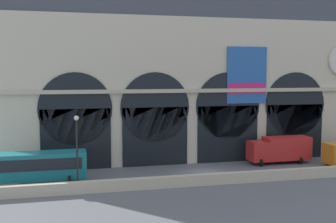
# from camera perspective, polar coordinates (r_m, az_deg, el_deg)

# --- Properties ---
(ground_plane) EXTENTS (200.00, 200.00, 0.00)m
(ground_plane) POSITION_cam_1_polar(r_m,az_deg,el_deg) (44.55, 5.24, -8.55)
(ground_plane) COLOR slate
(quay_parapet_wall) EXTENTS (90.00, 0.70, 1.06)m
(quay_parapet_wall) POSITION_cam_1_polar(r_m,az_deg,el_deg) (40.40, 7.29, -9.24)
(quay_parapet_wall) COLOR beige
(quay_parapet_wall) RESTS_ON ground
(station_building) EXTENTS (46.38, 6.30, 20.67)m
(station_building) POSITION_cam_1_polar(r_m,az_deg,el_deg) (50.85, 2.48, 4.68)
(station_building) COLOR beige
(station_building) RESTS_ON ground
(bus_west) EXTENTS (11.00, 3.25, 3.10)m
(bus_west) POSITION_cam_1_polar(r_m,az_deg,el_deg) (41.70, -18.92, -7.26)
(bus_west) COLOR #19727A
(bus_west) RESTS_ON ground
(box_truck_mideast) EXTENTS (7.50, 2.91, 3.12)m
(box_truck_mideast) POSITION_cam_1_polar(r_m,az_deg,el_deg) (50.76, 15.26, -5.04)
(box_truck_mideast) COLOR red
(box_truck_mideast) RESTS_ON ground
(street_lamp_quayside) EXTENTS (0.44, 0.44, 6.90)m
(street_lamp_quayside) POSITION_cam_1_polar(r_m,az_deg,el_deg) (37.85, -12.54, -4.30)
(street_lamp_quayside) COLOR black
(street_lamp_quayside) RESTS_ON ground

